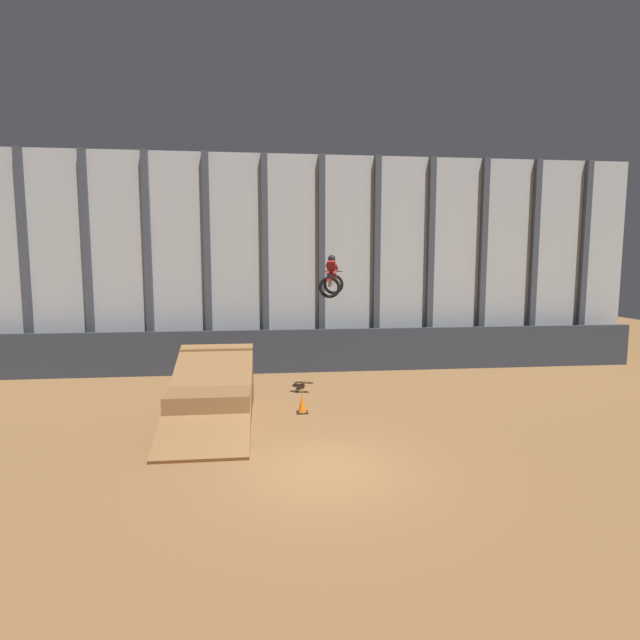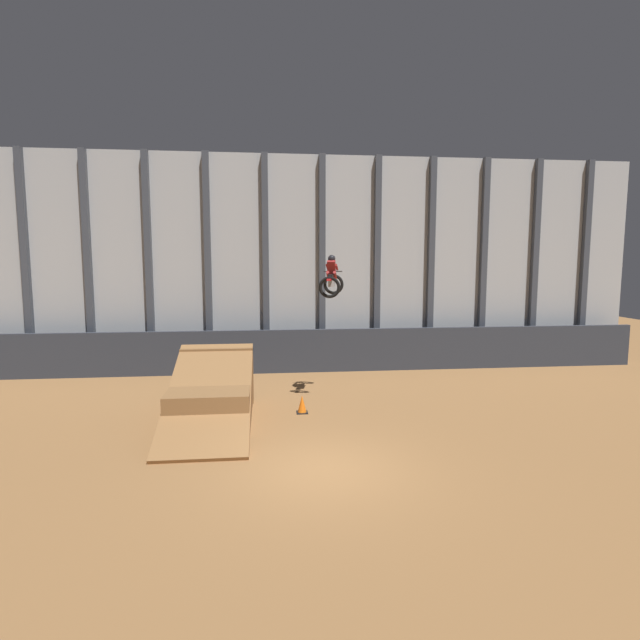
% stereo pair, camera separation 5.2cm
% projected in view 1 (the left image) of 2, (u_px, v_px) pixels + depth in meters
% --- Properties ---
extents(ground_plane, '(60.00, 60.00, 0.00)m').
position_uv_depth(ground_plane, '(324.00, 470.00, 11.65)').
color(ground_plane, olive).
extents(arena_back_wall, '(32.00, 0.40, 9.57)m').
position_uv_depth(arena_back_wall, '(294.00, 263.00, 22.51)').
color(arena_back_wall, '#ADB2B7').
rests_on(arena_back_wall, ground_plane).
extents(lower_barrier, '(31.36, 0.20, 1.90)m').
position_uv_depth(lower_barrier, '(296.00, 351.00, 21.82)').
color(lower_barrier, '#2D333D').
rests_on(lower_barrier, ground_plane).
extents(dirt_ramp, '(2.42, 5.48, 2.11)m').
position_uv_depth(dirt_ramp, '(213.00, 395.00, 15.56)').
color(dirt_ramp, brown).
rests_on(dirt_ramp, ground_plane).
extents(rider_bike_solo, '(1.06, 1.80, 1.46)m').
position_uv_depth(rider_bike_solo, '(332.00, 279.00, 17.28)').
color(rider_bike_solo, black).
extents(traffic_cone_near_ramp, '(0.36, 0.36, 0.58)m').
position_uv_depth(traffic_cone_near_ramp, '(302.00, 404.00, 16.00)').
color(traffic_cone_near_ramp, black).
rests_on(traffic_cone_near_ramp, ground_plane).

